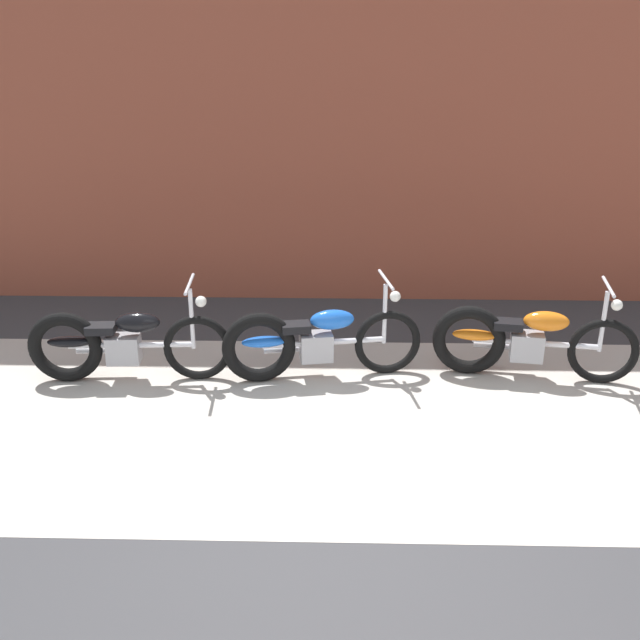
% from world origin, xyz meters
% --- Properties ---
extents(ground_plane, '(80.00, 80.00, 0.00)m').
position_xyz_m(ground_plane, '(0.00, 0.00, 0.00)').
color(ground_plane, '#38383A').
extents(sidewalk_slab, '(36.00, 3.50, 0.01)m').
position_xyz_m(sidewalk_slab, '(0.00, 1.75, 0.00)').
color(sidewalk_slab, '#B2ADA3').
rests_on(sidewalk_slab, ground).
extents(brick_building_wall, '(36.00, 0.50, 4.52)m').
position_xyz_m(brick_building_wall, '(0.00, 5.20, 2.26)').
color(brick_building_wall, brown).
rests_on(brick_building_wall, ground).
extents(motorcycle_black, '(2.01, 0.58, 1.03)m').
position_xyz_m(motorcycle_black, '(-2.16, 2.49, 0.40)').
color(motorcycle_black, black).
rests_on(motorcycle_black, ground).
extents(motorcycle_blue, '(1.99, 0.63, 1.03)m').
position_xyz_m(motorcycle_blue, '(-0.26, 2.58, 0.40)').
color(motorcycle_blue, black).
rests_on(motorcycle_blue, ground).
extents(motorcycle_orange, '(2.00, 0.65, 1.03)m').
position_xyz_m(motorcycle_orange, '(1.84, 2.67, 0.40)').
color(motorcycle_orange, black).
rests_on(motorcycle_orange, ground).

